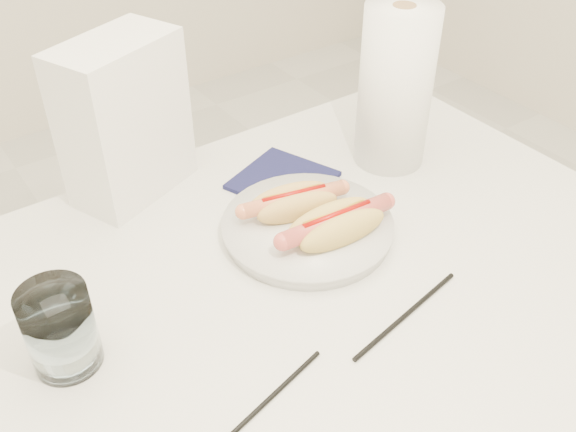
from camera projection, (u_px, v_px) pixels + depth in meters
table at (274, 330)px, 0.90m from camera, size 1.20×0.80×0.75m
plate at (307, 229)px, 0.97m from camera, size 0.33×0.33×0.02m
hotdog_left at (294, 203)px, 0.97m from camera, size 0.16×0.09×0.04m
hotdog_right at (336, 225)px, 0.92m from camera, size 0.18×0.08×0.05m
water_glass at (60, 329)px, 0.75m from camera, size 0.08×0.08×0.11m
chopstick_near at (266, 402)px, 0.73m from camera, size 0.18×0.05×0.01m
chopstick_far at (406, 315)px, 0.84m from camera, size 0.21×0.04×0.01m
napkin_box at (124, 120)px, 0.99m from camera, size 0.22×0.17×0.26m
navy_napkin at (283, 180)px, 1.08m from camera, size 0.19×0.19×0.01m
paper_towel_roll at (395, 88)px, 1.06m from camera, size 0.13×0.13×0.27m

